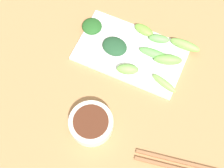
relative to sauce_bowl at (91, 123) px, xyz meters
name	(u,v)px	position (x,y,z in m)	size (l,w,h in m)	color
tabletop	(126,83)	(0.16, -0.03, -0.03)	(2.10, 2.10, 0.02)	#A4784A
sauce_bowl	(91,123)	(0.00, 0.00, 0.00)	(0.12, 0.12, 0.04)	silver
serving_plate	(131,53)	(0.25, -0.01, -0.02)	(0.18, 0.32, 0.01)	white
broccoli_stalk_0	(154,54)	(0.26, -0.08, 0.00)	(0.03, 0.09, 0.02)	#60B351
broccoli_stalk_1	(164,83)	(0.19, -0.14, 0.00)	(0.02, 0.08, 0.02)	#7AB052
broccoli_stalk_2	(144,30)	(0.33, -0.02, 0.00)	(0.03, 0.06, 0.02)	#72B23F
broccoli_stalk_3	(159,39)	(0.32, -0.07, 0.00)	(0.03, 0.06, 0.02)	#65AB54
broccoli_leafy_4	(115,46)	(0.24, 0.04, 0.00)	(0.06, 0.07, 0.02)	#204A2B
broccoli_stalk_5	(168,60)	(0.26, -0.12, 0.01)	(0.03, 0.08, 0.03)	#6AB64A
broccoli_stalk_6	(185,45)	(0.33, -0.15, 0.00)	(0.03, 0.09, 0.03)	#78B34E
broccoli_leafy_7	(92,26)	(0.27, 0.13, 0.00)	(0.06, 0.06, 0.02)	#225621
broccoli_stalk_8	(128,69)	(0.18, -0.03, 0.01)	(0.03, 0.06, 0.03)	#71B44F
chopsticks	(179,165)	(0.00, -0.25, -0.02)	(0.07, 0.23, 0.01)	#905D3A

